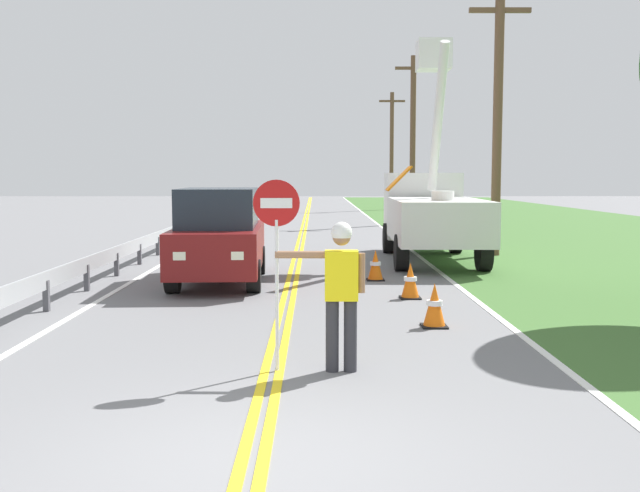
% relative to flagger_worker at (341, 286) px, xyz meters
% --- Properties ---
extents(ground_plane, '(160.00, 160.00, 0.00)m').
position_rel_flagger_worker_xyz_m(ground_plane, '(-0.83, -2.88, -1.05)').
color(ground_plane, slate).
extents(grass_verge_right, '(16.00, 110.00, 0.01)m').
position_rel_flagger_worker_xyz_m(grass_verge_right, '(10.77, 17.12, -1.04)').
color(grass_verge_right, '#3D662D').
rests_on(grass_verge_right, ground).
extents(centerline_yellow_left, '(0.11, 110.00, 0.01)m').
position_rel_flagger_worker_xyz_m(centerline_yellow_left, '(-0.92, 17.12, -1.04)').
color(centerline_yellow_left, yellow).
rests_on(centerline_yellow_left, ground).
extents(centerline_yellow_right, '(0.11, 110.00, 0.01)m').
position_rel_flagger_worker_xyz_m(centerline_yellow_right, '(-0.74, 17.12, -1.04)').
color(centerline_yellow_right, yellow).
rests_on(centerline_yellow_right, ground).
extents(edge_line_right, '(0.12, 110.00, 0.01)m').
position_rel_flagger_worker_xyz_m(edge_line_right, '(2.77, 17.12, -1.04)').
color(edge_line_right, silver).
rests_on(edge_line_right, ground).
extents(edge_line_left, '(0.12, 110.00, 0.01)m').
position_rel_flagger_worker_xyz_m(edge_line_left, '(-4.43, 17.12, -1.04)').
color(edge_line_left, silver).
rests_on(edge_line_left, ground).
extents(flagger_worker, '(1.09, 0.25, 1.83)m').
position_rel_flagger_worker_xyz_m(flagger_worker, '(0.00, 0.00, 0.00)').
color(flagger_worker, '#2D2D33').
rests_on(flagger_worker, ground).
extents(stop_sign_paddle, '(0.56, 0.04, 2.33)m').
position_rel_flagger_worker_xyz_m(stop_sign_paddle, '(-0.77, 0.02, 0.66)').
color(stop_sign_paddle, silver).
rests_on(stop_sign_paddle, ground).
extents(utility_bucket_truck, '(2.81, 6.86, 6.05)m').
position_rel_flagger_worker_xyz_m(utility_bucket_truck, '(2.94, 11.97, 0.39)').
color(utility_bucket_truck, silver).
rests_on(utility_bucket_truck, ground).
extents(oncoming_suv_nearest, '(2.05, 4.67, 2.10)m').
position_rel_flagger_worker_xyz_m(oncoming_suv_nearest, '(-2.43, 7.47, 0.01)').
color(oncoming_suv_nearest, maroon).
rests_on(oncoming_suv_nearest, ground).
extents(utility_pole_near, '(1.80, 0.28, 7.77)m').
position_rel_flagger_worker_xyz_m(utility_pole_near, '(5.07, 13.08, 3.02)').
color(utility_pole_near, brown).
rests_on(utility_pole_near, ground).
extents(utility_pole_mid, '(1.80, 0.28, 8.20)m').
position_rel_flagger_worker_xyz_m(utility_pole_mid, '(4.49, 27.58, 3.23)').
color(utility_pole_mid, brown).
rests_on(utility_pole_mid, ground).
extents(utility_pole_far, '(1.80, 0.28, 8.14)m').
position_rel_flagger_worker_xyz_m(utility_pole_far, '(5.04, 42.83, 3.21)').
color(utility_pole_far, brown).
rests_on(utility_pole_far, ground).
extents(traffic_cone_lead, '(0.40, 0.40, 0.70)m').
position_rel_flagger_worker_xyz_m(traffic_cone_lead, '(1.57, 2.62, -0.71)').
color(traffic_cone_lead, orange).
rests_on(traffic_cone_lead, ground).
extents(traffic_cone_mid, '(0.40, 0.40, 0.70)m').
position_rel_flagger_worker_xyz_m(traffic_cone_mid, '(1.54, 5.33, -0.71)').
color(traffic_cone_mid, orange).
rests_on(traffic_cone_mid, ground).
extents(traffic_cone_tail, '(0.40, 0.40, 0.70)m').
position_rel_flagger_worker_xyz_m(traffic_cone_tail, '(1.07, 7.81, -0.71)').
color(traffic_cone_tail, orange).
rests_on(traffic_cone_tail, ground).
extents(guardrail_left_shoulder, '(0.10, 32.00, 0.71)m').
position_rel_flagger_worker_xyz_m(guardrail_left_shoulder, '(-5.03, 12.00, -0.53)').
color(guardrail_left_shoulder, '#9EA0A3').
rests_on(guardrail_left_shoulder, ground).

